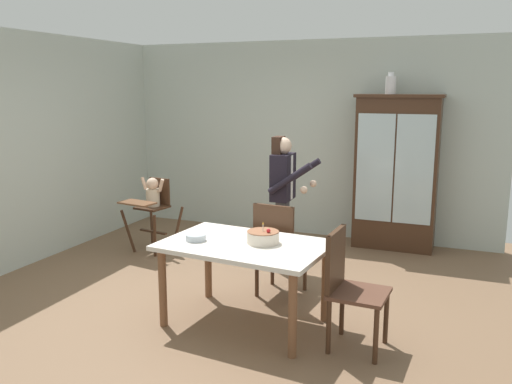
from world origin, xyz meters
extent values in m
plane|color=brown|center=(0.00, 0.00, 0.00)|extent=(6.24, 6.24, 0.00)
cube|color=beige|center=(0.00, 2.63, 1.35)|extent=(5.32, 0.06, 2.70)
cube|color=beige|center=(-2.63, 0.00, 1.35)|extent=(0.06, 5.32, 2.70)
cube|color=#422819|center=(1.30, 2.37, 0.97)|extent=(1.01, 0.42, 1.94)
cube|color=#422819|center=(1.30, 2.37, 1.96)|extent=(1.07, 0.48, 0.04)
cube|color=silver|center=(1.06, 2.15, 1.07)|extent=(0.46, 0.01, 1.36)
cube|color=silver|center=(1.54, 2.15, 1.07)|extent=(0.46, 0.01, 1.36)
cube|color=#422819|center=(1.30, 2.37, 1.07)|extent=(0.93, 0.36, 0.02)
cylinder|color=white|center=(1.18, 2.37, 2.09)|extent=(0.13, 0.13, 0.22)
cylinder|color=white|center=(1.18, 2.37, 2.23)|extent=(0.07, 0.07, 0.05)
cylinder|color=#422819|center=(-1.78, 0.87, 0.28)|extent=(0.15, 0.12, 0.56)
cylinder|color=#422819|center=(-1.34, 0.81, 0.28)|extent=(0.12, 0.15, 0.56)
cylinder|color=#422819|center=(-1.71, 1.31, 0.28)|extent=(0.12, 0.15, 0.56)
cylinder|color=#422819|center=(-1.28, 1.24, 0.28)|extent=(0.15, 0.12, 0.56)
cube|color=#422819|center=(-1.53, 1.06, 0.25)|extent=(0.42, 0.10, 0.02)
cube|color=#422819|center=(-1.53, 1.06, 0.57)|extent=(0.39, 0.39, 0.02)
cube|color=#422819|center=(-1.50, 1.21, 0.76)|extent=(0.31, 0.08, 0.34)
cube|color=brown|center=(-1.57, 0.79, 0.68)|extent=(0.47, 0.30, 0.02)
cylinder|color=beige|center=(-1.52, 1.08, 0.70)|extent=(0.17, 0.17, 0.22)
sphere|color=beige|center=(-1.52, 1.08, 0.87)|extent=(0.15, 0.15, 0.15)
cylinder|color=beige|center=(-1.66, 1.10, 0.86)|extent=(0.10, 0.06, 0.17)
cylinder|color=beige|center=(-1.38, 1.06, 0.86)|extent=(0.10, 0.06, 0.17)
cylinder|color=#47474C|center=(0.24, 0.93, 0.41)|extent=(0.11, 0.11, 0.82)
cylinder|color=#47474C|center=(0.23, 1.10, 0.41)|extent=(0.11, 0.11, 0.82)
cube|color=black|center=(0.23, 1.01, 1.08)|extent=(0.21, 0.36, 0.52)
cube|color=white|center=(0.34, 1.02, 1.08)|extent=(0.01, 0.06, 0.49)
sphere|color=beige|center=(0.23, 1.01, 1.43)|extent=(0.19, 0.19, 0.19)
cube|color=#382319|center=(0.18, 1.01, 1.31)|extent=(0.10, 0.20, 0.44)
cylinder|color=black|center=(0.38, 0.82, 1.10)|extent=(0.49, 0.08, 0.37)
sphere|color=beige|center=(0.54, 0.82, 0.99)|extent=(0.08, 0.08, 0.08)
cylinder|color=black|center=(0.37, 1.22, 1.10)|extent=(0.49, 0.08, 0.37)
sphere|color=beige|center=(0.53, 1.22, 0.99)|extent=(0.08, 0.08, 0.08)
cube|color=silver|center=(0.40, -0.47, 0.72)|extent=(1.48, 1.05, 0.04)
cylinder|color=brown|center=(-0.25, -0.78, 0.35)|extent=(0.07, 0.07, 0.70)
cylinder|color=brown|center=(0.97, -0.89, 0.35)|extent=(0.07, 0.07, 0.70)
cylinder|color=brown|center=(-0.18, -0.04, 0.35)|extent=(0.07, 0.07, 0.70)
cylinder|color=brown|center=(1.04, -0.15, 0.35)|extent=(0.07, 0.07, 0.70)
cylinder|color=beige|center=(0.54, -0.41, 0.79)|extent=(0.28, 0.28, 0.10)
cylinder|color=#935B3D|center=(0.54, -0.41, 0.84)|extent=(0.27, 0.27, 0.01)
cylinder|color=#F2E5CC|center=(0.54, -0.41, 0.88)|extent=(0.01, 0.01, 0.06)
cone|color=yellow|center=(0.54, -0.41, 0.92)|extent=(0.02, 0.02, 0.02)
sphere|color=red|center=(0.61, -0.44, 0.87)|extent=(0.04, 0.04, 0.04)
cylinder|color=#B2BCC6|center=(-0.04, -0.55, 0.77)|extent=(0.18, 0.18, 0.05)
cylinder|color=#422819|center=(0.67, 0.48, 0.23)|extent=(0.04, 0.04, 0.45)
cylinder|color=#422819|center=(0.30, 0.51, 0.23)|extent=(0.04, 0.04, 0.45)
cylinder|color=#422819|center=(0.63, 0.11, 0.23)|extent=(0.04, 0.04, 0.45)
cylinder|color=#422819|center=(0.27, 0.14, 0.23)|extent=(0.04, 0.04, 0.45)
cube|color=brown|center=(0.47, 0.31, 0.47)|extent=(0.48, 0.48, 0.03)
cube|color=#422819|center=(0.45, 0.11, 0.72)|extent=(0.42, 0.07, 0.48)
cylinder|color=#422819|center=(0.64, 0.10, 0.72)|extent=(0.03, 0.03, 0.48)
cylinder|color=#422819|center=(0.26, 0.13, 0.72)|extent=(0.03, 0.03, 0.48)
cylinder|color=#422819|center=(1.59, -0.75, 0.23)|extent=(0.04, 0.04, 0.45)
cylinder|color=#422819|center=(1.61, -0.38, 0.23)|extent=(0.04, 0.04, 0.45)
cylinder|color=#422819|center=(1.22, -0.73, 0.23)|extent=(0.04, 0.04, 0.45)
cylinder|color=#422819|center=(1.24, -0.36, 0.23)|extent=(0.04, 0.04, 0.45)
cube|color=brown|center=(1.42, -0.56, 0.47)|extent=(0.47, 0.47, 0.03)
cube|color=#422819|center=(1.22, -0.54, 0.72)|extent=(0.06, 0.42, 0.48)
cylinder|color=#422819|center=(1.20, -0.73, 0.72)|extent=(0.03, 0.03, 0.48)
cylinder|color=#422819|center=(1.23, -0.35, 0.72)|extent=(0.03, 0.03, 0.48)
camera|label=1|loc=(2.12, -4.51, 2.06)|focal=37.10mm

